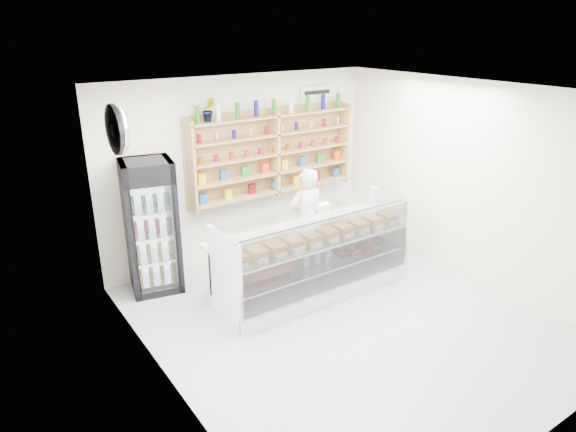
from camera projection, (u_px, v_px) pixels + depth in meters
room at (349, 215)px, 5.94m from camera, size 5.00×5.00×5.00m
display_counter at (314, 270)px, 6.97m from camera, size 2.76×0.82×1.20m
shop_worker at (306, 219)px, 7.61m from camera, size 0.59×0.41×1.54m
drinks_cooler at (152, 226)px, 6.90m from camera, size 0.78×0.76×1.84m
wall_shelving at (274, 153)px, 7.94m from camera, size 2.84×0.28×1.33m
potted_plant at (209, 110)px, 7.10m from camera, size 0.23×0.21×0.34m
security_mirror at (119, 129)px, 5.35m from camera, size 0.15×0.50×0.50m
wall_sign at (316, 92)px, 8.22m from camera, size 0.62×0.03×0.20m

